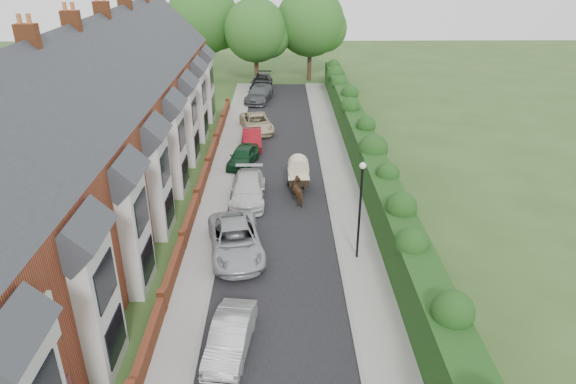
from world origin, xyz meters
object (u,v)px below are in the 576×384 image
(lamppost, at_px, (361,199))
(car_silver_b, at_px, (236,240))
(car_black, at_px, (260,83))
(horse, at_px, (299,191))
(car_white, at_px, (248,189))
(car_beige, at_px, (257,123))
(car_green, at_px, (243,156))
(car_silver_a, at_px, (230,336))
(car_grey, at_px, (259,94))
(car_red, at_px, (252,139))
(horse_cart, at_px, (298,171))

(lamppost, bearing_deg, car_silver_b, 174.48)
(car_black, relative_size, horse, 2.59)
(car_white, height_order, car_beige, car_white)
(car_silver_b, xyz_separation_m, car_green, (-0.38, 11.62, -0.07))
(lamppost, xyz_separation_m, car_black, (-5.98, 33.24, -2.52))
(car_silver_b, height_order, horse, car_silver_b)
(car_beige, bearing_deg, lamppost, -86.45)
(car_silver_a, xyz_separation_m, car_black, (-0.29, 39.56, 0.11))
(car_silver_b, height_order, car_grey, car_grey)
(car_green, xyz_separation_m, car_beige, (0.64, 7.60, 0.00))
(car_red, bearing_deg, car_black, 87.22)
(lamppost, height_order, car_green, lamppost)
(car_silver_b, xyz_separation_m, horse_cart, (3.39, 7.57, 0.50))
(horse_cart, bearing_deg, car_green, 132.94)
(lamppost, height_order, car_white, lamppost)
(lamppost, distance_m, car_grey, 29.70)
(lamppost, distance_m, car_beige, 20.78)
(car_silver_b, distance_m, car_white, 6.02)
(car_silver_a, distance_m, car_white, 12.92)
(car_silver_b, bearing_deg, car_silver_a, -97.17)
(car_silver_a, relative_size, car_red, 0.98)
(car_white, xyz_separation_m, car_red, (-0.20, 9.32, -0.06))
(car_beige, height_order, car_black, car_black)
(car_green, height_order, car_black, car_black)
(car_green, relative_size, car_grey, 0.76)
(car_red, bearing_deg, car_white, -91.64)
(car_silver_b, bearing_deg, car_beige, 79.26)
(car_green, distance_m, car_grey, 16.81)
(lamppost, relative_size, car_black, 1.14)
(car_black, height_order, horse_cart, horse_cart)
(lamppost, xyz_separation_m, car_silver_a, (-5.69, -6.32, -2.64))
(car_red, height_order, car_black, car_black)
(car_white, relative_size, horse_cart, 1.64)
(car_green, height_order, horse_cart, horse_cart)
(car_silver_a, relative_size, car_white, 0.79)
(car_grey, distance_m, horse, 22.97)
(horse, distance_m, horse_cart, 1.97)
(car_beige, bearing_deg, car_white, -102.61)
(car_red, bearing_deg, car_silver_b, -93.16)
(car_green, height_order, car_red, car_green)
(car_black, bearing_deg, horse_cart, -77.10)
(car_silver_b, height_order, car_beige, car_silver_b)
(car_beige, distance_m, horse_cart, 12.07)
(car_silver_b, distance_m, car_grey, 28.42)
(car_red, bearing_deg, horse_cart, -69.79)
(car_silver_b, distance_m, car_red, 15.34)
(car_green, height_order, horse, horse)
(car_silver_a, relative_size, car_black, 0.88)
(car_grey, distance_m, car_black, 4.24)
(car_silver_b, bearing_deg, horse, 49.23)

